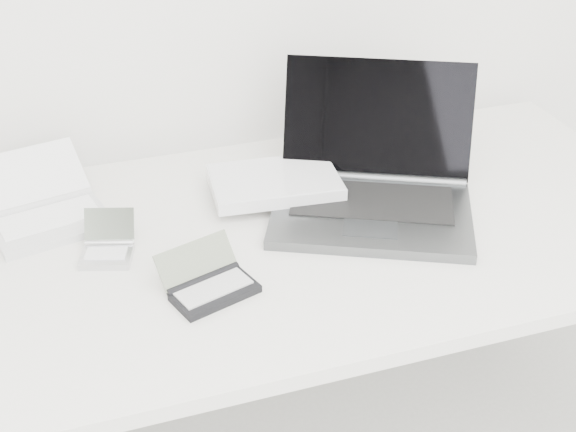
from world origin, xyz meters
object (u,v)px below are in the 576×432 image
object	(u,v)px
laptop_large	(346,185)
desk	(296,248)
netbook_open_white	(45,210)
palmtop_charcoal	(210,284)

from	to	relation	value
laptop_large	desk	bearing A→B (deg)	-128.50
laptop_large	netbook_open_white	bearing A→B (deg)	-166.96
laptop_large	palmtop_charcoal	distance (m)	0.40
desk	palmtop_charcoal	size ratio (longest dim) A/B	8.98
laptop_large	palmtop_charcoal	size ratio (longest dim) A/B	3.26
desk	netbook_open_white	world-z (taller)	netbook_open_white
desk	palmtop_charcoal	distance (m)	0.26
palmtop_charcoal	netbook_open_white	bearing A→B (deg)	109.13
laptop_large	palmtop_charcoal	xyz separation A→B (m)	(-0.34, -0.21, -0.03)
desk	netbook_open_white	size ratio (longest dim) A/B	5.13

